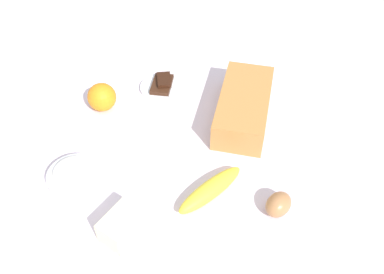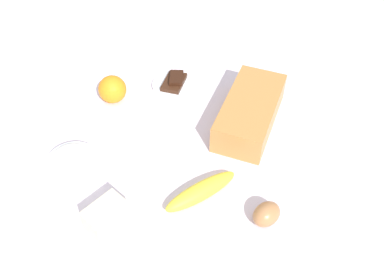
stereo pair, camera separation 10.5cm
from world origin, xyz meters
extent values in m
cube|color=silver|center=(0.00, 0.00, -0.01)|extent=(2.40, 2.40, 0.02)
cube|color=#B77A3D|center=(0.16, -0.09, 0.04)|extent=(0.30, 0.17, 0.08)
cube|color=black|center=(0.16, -0.09, 0.04)|extent=(0.28, 0.15, 0.07)
cylinder|color=white|center=(-0.20, 0.22, 0.02)|extent=(0.13, 0.13, 0.04)
torus|color=white|center=(-0.20, 0.22, 0.03)|extent=(0.13, 0.13, 0.01)
ellipsoid|color=white|center=(-0.20, 0.22, 0.04)|extent=(0.09, 0.09, 0.03)
ellipsoid|color=yellow|center=(-0.12, -0.09, 0.02)|extent=(0.19, 0.13, 0.04)
sphere|color=orange|center=(0.06, 0.29, 0.04)|extent=(0.08, 0.08, 0.08)
cube|color=#F4EDB2|center=(-0.29, 0.05, 0.03)|extent=(0.10, 0.08, 0.06)
ellipsoid|color=#A46E42|center=(-0.11, -0.25, 0.03)|extent=(0.08, 0.07, 0.05)
cylinder|color=white|center=(0.19, 0.17, 0.01)|extent=(0.13, 0.13, 0.01)
cube|color=#381E11|center=(0.19, 0.17, 0.02)|extent=(0.10, 0.07, 0.01)
cube|color=black|center=(0.20, 0.16, 0.03)|extent=(0.07, 0.06, 0.01)
camera|label=1|loc=(-0.68, -0.26, 0.80)|focal=39.23mm
camera|label=2|loc=(-0.64, -0.35, 0.80)|focal=39.23mm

